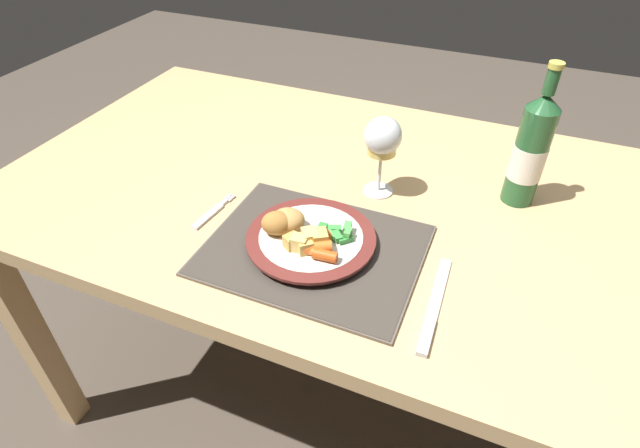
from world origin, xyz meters
TOP-DOWN VIEW (x-y plane):
  - ground_plane at (0.00, 0.00)m, footprint 6.00×6.00m
  - dining_table at (0.00, 0.00)m, footprint 1.55×0.84m
  - placemat at (-0.03, -0.21)m, footprint 0.38×0.30m
  - dinner_plate at (-0.04, -0.20)m, footprint 0.23×0.23m
  - breaded_croquettes at (-0.09, -0.20)m, footprint 0.09×0.09m
  - green_beans_pile at (0.00, -0.18)m, footprint 0.07×0.05m
  - glazed_carrots at (-0.01, -0.23)m, footprint 0.07×0.07m
  - fork at (-0.25, -0.19)m, footprint 0.03×0.12m
  - table_knife at (0.20, -0.27)m, footprint 0.03×0.22m
  - wine_glass at (0.02, 0.02)m, footprint 0.07×0.07m
  - bottle at (0.29, 0.10)m, footprint 0.06×0.06m
  - roast_potatoes at (-0.03, -0.23)m, footprint 0.08×0.06m

SIDE VIEW (x-z plane):
  - ground_plane at x=0.00m, z-range 0.00..0.00m
  - dining_table at x=0.00m, z-range 0.29..1.03m
  - fork at x=-0.25m, z-range 0.74..0.75m
  - table_knife at x=0.20m, z-range 0.74..0.75m
  - placemat at x=-0.03m, z-range 0.74..0.75m
  - dinner_plate at x=-0.04m, z-range 0.75..0.77m
  - green_beans_pile at x=0.00m, z-range 0.76..0.78m
  - glazed_carrots at x=-0.01m, z-range 0.77..0.79m
  - roast_potatoes at x=-0.03m, z-range 0.76..0.79m
  - breaded_croquettes at x=-0.09m, z-range 0.77..0.81m
  - bottle at x=0.29m, z-range 0.71..0.99m
  - wine_glass at x=0.02m, z-range 0.78..0.95m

